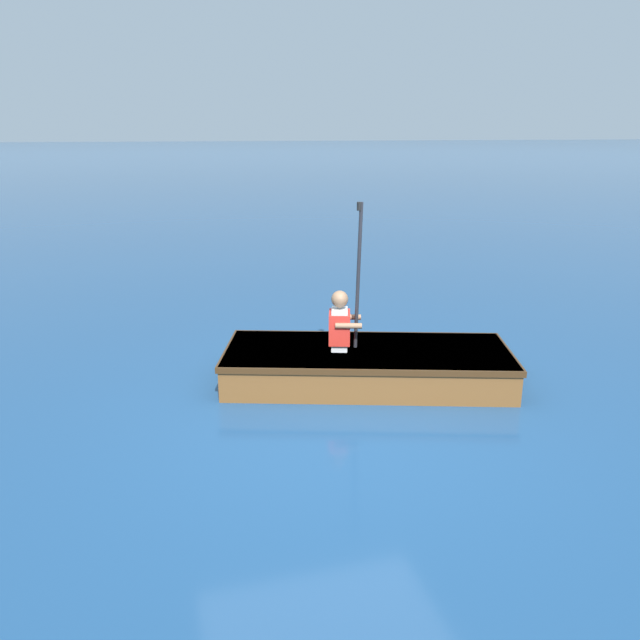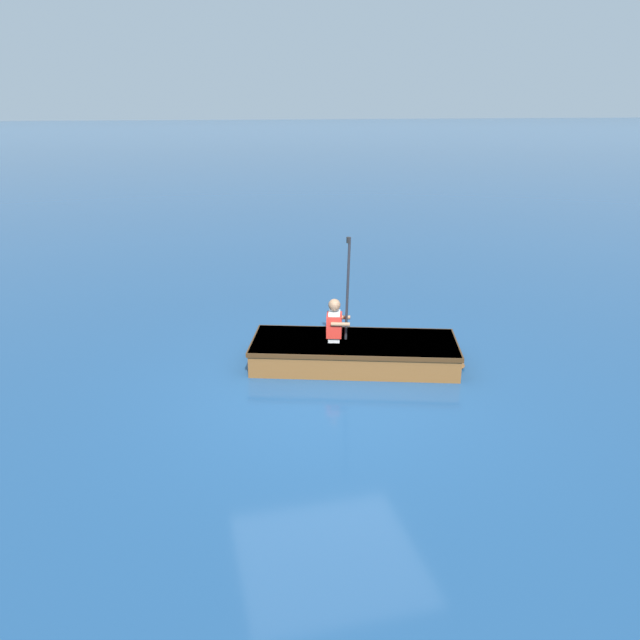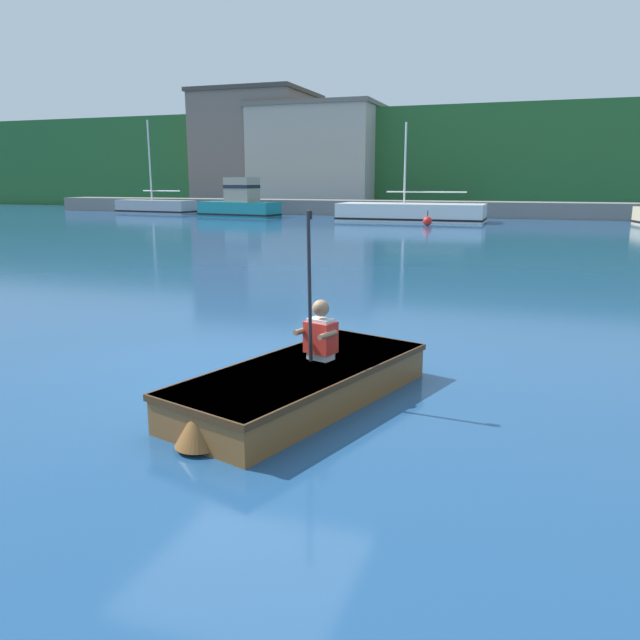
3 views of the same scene
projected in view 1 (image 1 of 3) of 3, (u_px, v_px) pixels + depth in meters
name	position (u px, v px, depth m)	size (l,w,h in m)	color
ground_plane	(337.00, 429.00, 5.44)	(300.00, 300.00, 0.00)	navy
rowboat_foreground	(371.00, 363.00, 6.38)	(1.97, 3.11, 0.37)	brown
person_paddler	(341.00, 322.00, 6.27)	(0.42, 0.41, 1.48)	silver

